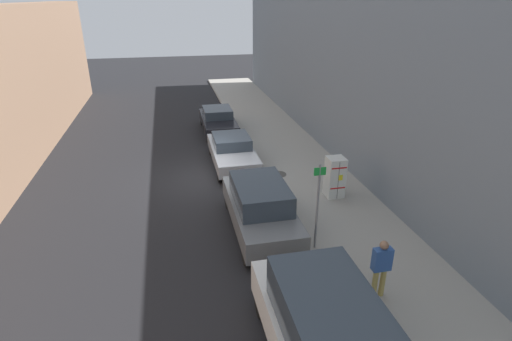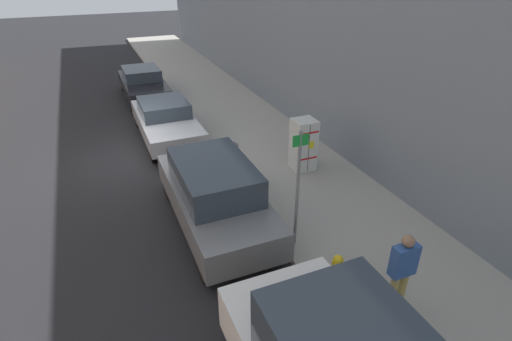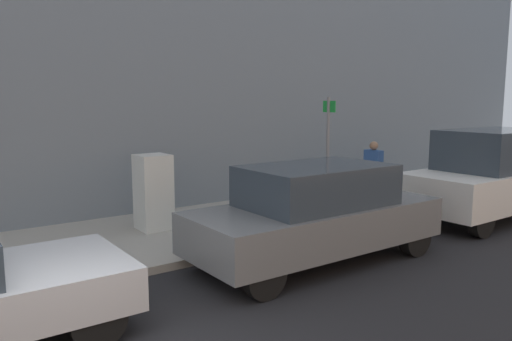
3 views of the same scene
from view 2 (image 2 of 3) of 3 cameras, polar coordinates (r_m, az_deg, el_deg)
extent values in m
plane|color=black|center=(13.90, -17.26, 1.57)|extent=(80.00, 80.00, 0.00)
cube|color=#9E998E|center=(14.81, -0.13, 4.90)|extent=(3.84, 44.00, 0.14)
cube|color=slate|center=(15.14, 11.21, 20.57)|extent=(2.22, 39.60, 8.09)
cube|color=silver|center=(12.15, 6.78, 3.70)|extent=(0.66, 0.66, 1.59)
cube|color=black|center=(11.89, 7.56, 3.07)|extent=(0.01, 0.01, 1.51)
cube|color=yellow|center=(11.88, 7.94, 3.63)|extent=(0.16, 0.01, 0.22)
cube|color=red|center=(11.69, 7.71, 5.32)|extent=(0.60, 0.01, 0.05)
cube|color=red|center=(12.03, 7.46, 1.70)|extent=(0.60, 0.01, 0.05)
cylinder|color=#47443F|center=(13.90, -3.96, 3.55)|extent=(0.70, 0.70, 0.02)
cylinder|color=slate|center=(8.58, 5.93, -2.92)|extent=(0.07, 0.07, 2.78)
cube|color=#198C33|center=(8.02, 6.42, 4.30)|extent=(0.36, 0.02, 0.24)
cylinder|color=gold|center=(8.23, 11.42, -14.27)|extent=(0.22, 0.22, 0.66)
sphere|color=gold|center=(7.99, 11.66, -12.40)|extent=(0.20, 0.20, 0.20)
cylinder|color=#A8934C|center=(8.13, 20.12, -15.59)|extent=(0.14, 0.14, 0.82)
cylinder|color=#A8934C|center=(8.01, 18.92, -16.12)|extent=(0.14, 0.14, 0.82)
cube|color=#2D5193|center=(7.60, 20.41, -11.92)|extent=(0.48, 0.22, 0.62)
sphere|color=#8C664C|center=(7.35, 20.96, -9.40)|extent=(0.22, 0.22, 0.22)
cube|color=black|center=(19.79, -15.75, 11.59)|extent=(1.81, 4.52, 0.55)
cube|color=#2D3842|center=(19.87, -16.06, 13.20)|extent=(1.59, 1.90, 0.50)
cylinder|color=black|center=(18.38, -12.41, 9.84)|extent=(0.22, 0.66, 0.66)
cylinder|color=black|center=(18.19, -17.23, 9.03)|extent=(0.22, 0.66, 0.66)
cylinder|color=black|center=(21.57, -14.30, 12.35)|extent=(0.22, 0.66, 0.66)
cylinder|color=black|center=(21.41, -18.44, 11.66)|extent=(0.22, 0.66, 0.66)
cube|color=silver|center=(14.94, -12.67, 6.64)|extent=(1.87, 4.48, 0.55)
cube|color=#2D3842|center=(14.97, -13.06, 8.79)|extent=(1.64, 1.88, 0.50)
cylinder|color=black|center=(13.70, -7.87, 3.81)|extent=(0.22, 0.67, 0.67)
cylinder|color=black|center=(13.43, -14.46, 2.62)|extent=(0.22, 0.67, 0.67)
cylinder|color=black|center=(16.69, -11.02, 8.12)|extent=(0.22, 0.67, 0.67)
cylinder|color=black|center=(16.47, -16.49, 7.18)|extent=(0.22, 0.67, 0.67)
cube|color=slate|center=(9.81, -5.82, -4.36)|extent=(1.88, 4.66, 0.70)
cube|color=#2D3842|center=(9.45, -6.03, -0.78)|extent=(1.66, 2.56, 0.70)
cylinder|color=black|center=(8.93, 2.83, -10.74)|extent=(0.22, 0.68, 0.68)
cylinder|color=black|center=(8.51, -7.37, -13.36)|extent=(0.22, 0.68, 0.68)
cylinder|color=black|center=(11.62, -4.55, -0.70)|extent=(0.22, 0.68, 0.68)
cylinder|color=black|center=(11.30, -12.37, -2.24)|extent=(0.22, 0.68, 0.68)
cylinder|color=black|center=(7.61, 10.58, -19.84)|extent=(0.22, 0.70, 0.70)
camera|label=1|loc=(3.68, 164.00, -6.32)|focal=28.00mm
camera|label=3|loc=(14.72, -39.05, 10.08)|focal=35.00mm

